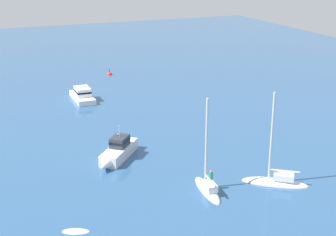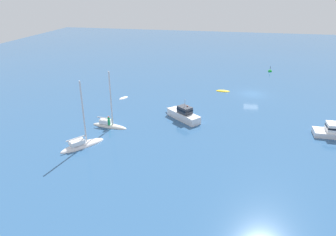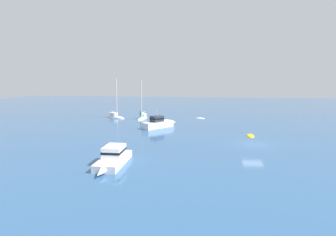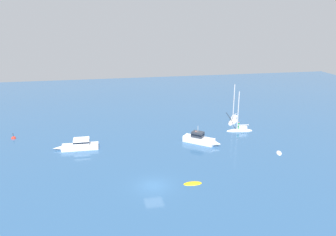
{
  "view_description": "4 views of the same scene",
  "coord_description": "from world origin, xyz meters",
  "px_view_note": "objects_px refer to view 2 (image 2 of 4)",
  "views": [
    {
      "loc": [
        -52.86,
        -0.92,
        19.01
      ],
      "look_at": [
        -7.32,
        -20.1,
        2.28
      ],
      "focal_mm": 53.54,
      "sensor_mm": 36.0,
      "label": 1
    },
    {
      "loc": [
        -3.79,
        -54.58,
        17.96
      ],
      "look_at": [
        -11.2,
        -19.71,
        2.6
      ],
      "focal_mm": 33.13,
      "sensor_mm": 36.0,
      "label": 2
    },
    {
      "loc": [
        37.31,
        -6.54,
        8.74
      ],
      "look_at": [
        -8.62,
        -11.96,
        1.91
      ],
      "focal_mm": 31.3,
      "sensor_mm": 36.0,
      "label": 3
    },
    {
      "loc": [
        5.83,
        39.34,
        21.62
      ],
      "look_at": [
        -5.87,
        -20.12,
        2.95
      ],
      "focal_mm": 35.95,
      "sensor_mm": 36.0,
      "label": 4
    }
  ],
  "objects_px": {
    "rib": "(124,98)",
    "rib_1": "(223,91)",
    "motor_cruiser_1": "(182,114)",
    "channel_buoy": "(270,72)",
    "sailboat": "(82,145)",
    "sailboat_1": "(109,125)"
  },
  "relations": [
    {
      "from": "rib",
      "to": "sailboat",
      "type": "height_order",
      "value": "sailboat"
    },
    {
      "from": "rib",
      "to": "channel_buoy",
      "type": "height_order",
      "value": "channel_buoy"
    },
    {
      "from": "sailboat",
      "to": "sailboat_1",
      "type": "height_order",
      "value": "sailboat"
    },
    {
      "from": "motor_cruiser_1",
      "to": "rib",
      "type": "bearing_deg",
      "value": 10.2
    },
    {
      "from": "rib",
      "to": "sailboat",
      "type": "relative_size",
      "value": 0.25
    },
    {
      "from": "sailboat",
      "to": "motor_cruiser_1",
      "type": "xyz_separation_m",
      "value": [
        10.45,
        10.78,
        0.56
      ]
    },
    {
      "from": "rib",
      "to": "rib_1",
      "type": "distance_m",
      "value": 18.13
    },
    {
      "from": "sailboat",
      "to": "motor_cruiser_1",
      "type": "relative_size",
      "value": 1.39
    },
    {
      "from": "rib",
      "to": "rib_1",
      "type": "height_order",
      "value": "rib_1"
    },
    {
      "from": "motor_cruiser_1",
      "to": "channel_buoy",
      "type": "bearing_deg",
      "value": -75.42
    },
    {
      "from": "sailboat",
      "to": "channel_buoy",
      "type": "relative_size",
      "value": 5.05
    },
    {
      "from": "sailboat_1",
      "to": "rib_1",
      "type": "bearing_deg",
      "value": 59.16
    },
    {
      "from": "rib",
      "to": "motor_cruiser_1",
      "type": "height_order",
      "value": "motor_cruiser_1"
    },
    {
      "from": "rib",
      "to": "sailboat",
      "type": "bearing_deg",
      "value": 27.1
    },
    {
      "from": "rib_1",
      "to": "sailboat_1",
      "type": "relative_size",
      "value": 0.31
    },
    {
      "from": "rib_1",
      "to": "motor_cruiser_1",
      "type": "height_order",
      "value": "motor_cruiser_1"
    },
    {
      "from": "rib_1",
      "to": "sailboat_1",
      "type": "xyz_separation_m",
      "value": [
        -14.54,
        -18.85,
        0.29
      ]
    },
    {
      "from": "sailboat",
      "to": "motor_cruiser_1",
      "type": "height_order",
      "value": "sailboat"
    },
    {
      "from": "sailboat",
      "to": "rib",
      "type": "bearing_deg",
      "value": 40.39
    },
    {
      "from": "sailboat",
      "to": "rib_1",
      "type": "distance_m",
      "value": 29.33
    },
    {
      "from": "sailboat_1",
      "to": "channel_buoy",
      "type": "relative_size",
      "value": 4.88
    },
    {
      "from": "sailboat_1",
      "to": "motor_cruiser_1",
      "type": "bearing_deg",
      "value": 34.02
    }
  ]
}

